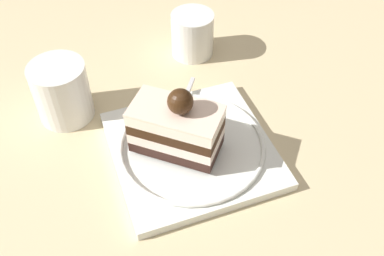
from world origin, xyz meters
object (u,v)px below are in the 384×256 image
drink_glass_near (63,94)px  drink_glass_far (192,36)px  fork (183,103)px  dessert_plate (192,148)px  cake_slice (177,127)px

drink_glass_near → drink_glass_far: size_ratio=1.19×
drink_glass_near → drink_glass_far: 0.24m
fork → drink_glass_far: bearing=-37.6°
dessert_plate → cake_slice: (0.01, 0.02, 0.05)m
dessert_plate → fork: 0.08m
cake_slice → drink_glass_near: 0.19m
dessert_plate → fork: (0.07, -0.03, 0.01)m
fork → cake_slice: bearing=142.7°
dessert_plate → drink_glass_near: 0.20m
cake_slice → drink_glass_near: (0.16, 0.10, -0.02)m
dessert_plate → fork: fork is taller
cake_slice → drink_glass_far: bearing=-37.5°
dessert_plate → cake_slice: bearing=70.2°
fork → drink_glass_near: size_ratio=0.96×
dessert_plate → drink_glass_far: 0.23m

